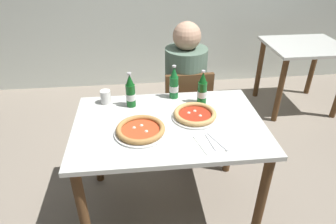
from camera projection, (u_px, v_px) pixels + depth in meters
The scene contains 12 objects.
ground_plane at pixel (169, 205), 2.28m from camera, with size 8.00×8.00×0.00m, color gray.
dining_table_main at pixel (169, 137), 1.95m from camera, with size 1.20×0.80×0.75m.
chair_behind_table at pixel (186, 109), 2.57m from camera, with size 0.41×0.41×0.85m.
diner_seated at pixel (185, 95), 2.56m from camera, with size 0.34×0.34×1.21m.
dining_table_background at pixel (302, 59), 3.27m from camera, with size 0.80×0.70×0.75m.
pizza_margherita_near at pixel (195, 115), 1.93m from camera, with size 0.30×0.30×0.04m.
pizza_marinara_far at pixel (141, 130), 1.79m from camera, with size 0.32×0.32×0.04m.
beer_bottle_left at pixel (131, 92), 2.02m from camera, with size 0.07×0.07×0.25m.
beer_bottle_center at pixel (202, 90), 2.05m from camera, with size 0.07×0.07×0.25m.
beer_bottle_right at pixel (174, 84), 2.13m from camera, with size 0.07×0.07×0.25m.
napkin_with_cutlery at pixel (214, 142), 1.71m from camera, with size 0.22×0.22×0.01m.
paper_cup at pixel (106, 97), 2.08m from camera, with size 0.07×0.07×0.10m, color white.
Camera 1 is at (-0.17, -1.57, 1.79)m, focal length 32.00 mm.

